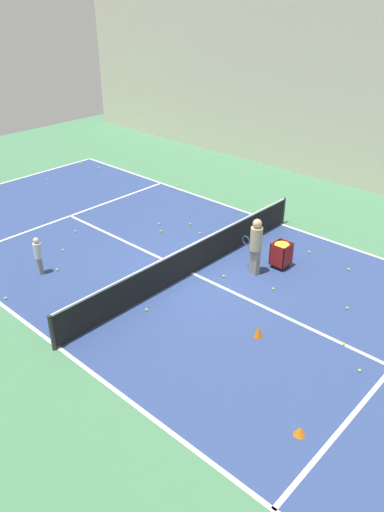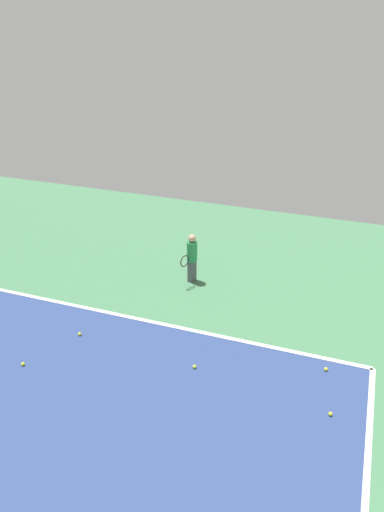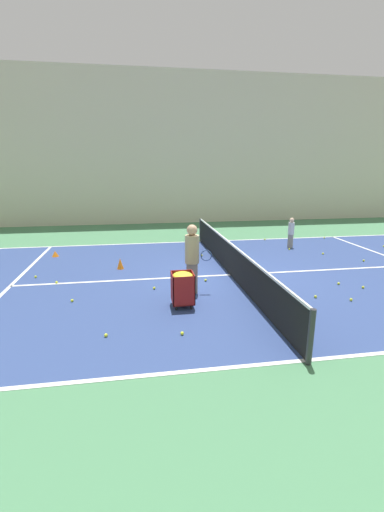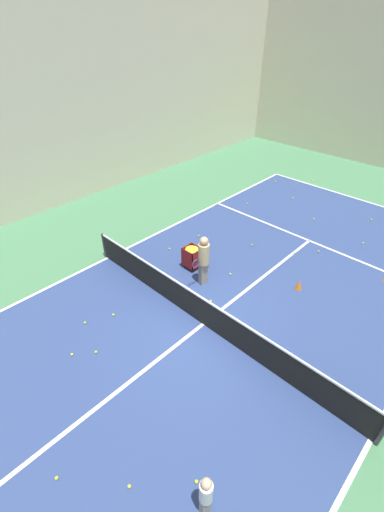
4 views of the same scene
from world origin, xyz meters
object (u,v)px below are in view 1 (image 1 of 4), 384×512
(coach_at_net, at_px, (256,243))
(training_cone_1, at_px, (300,431))
(tennis_net, at_px, (192,258))
(training_cone_0, at_px, (258,331))
(ball_cart, at_px, (282,250))
(child_midcourt, at_px, (38,253))

(coach_at_net, height_order, training_cone_1, coach_at_net)
(tennis_net, bearing_deg, training_cone_0, 70.47)
(coach_at_net, bearing_deg, ball_cart, -104.30)
(coach_at_net, relative_size, training_cone_1, 7.49)
(tennis_net, relative_size, ball_cart, 11.76)
(child_midcourt, distance_m, training_cone_0, 6.79)
(coach_at_net, xyz_separation_m, training_cone_1, (4.28, 4.23, -0.90))
(child_midcourt, relative_size, training_cone_0, 3.47)
(tennis_net, xyz_separation_m, training_cone_0, (1.15, 3.23, -0.33))
(child_midcourt, relative_size, ball_cart, 1.44)
(tennis_net, xyz_separation_m, ball_cart, (-2.08, 1.70, 0.07))
(child_midcourt, xyz_separation_m, training_cone_0, (-1.88, 6.50, -0.50))
(coach_at_net, xyz_separation_m, child_midcourt, (4.27, -4.61, -0.33))
(child_midcourt, xyz_separation_m, ball_cart, (-5.11, 4.97, -0.11))
(training_cone_1, bearing_deg, coach_at_net, -135.36)
(coach_at_net, height_order, child_midcourt, coach_at_net)
(child_midcourt, distance_m, training_cone_1, 8.86)
(training_cone_0, xyz_separation_m, training_cone_1, (1.90, 2.34, -0.07))
(ball_cart, relative_size, training_cone_0, 2.41)
(tennis_net, bearing_deg, child_midcourt, -47.19)
(ball_cart, distance_m, training_cone_0, 3.60)
(training_cone_1, bearing_deg, tennis_net, -118.65)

